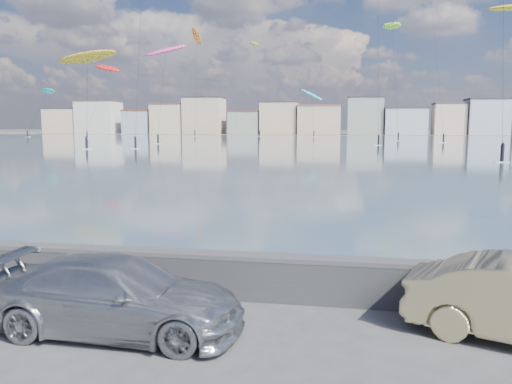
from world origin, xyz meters
TOP-DOWN VIEW (x-y plane):
  - ground at (0.00, 0.00)m, footprint 700.00×700.00m
  - bay_water at (0.00, 91.50)m, footprint 500.00×177.00m
  - far_shore_strip at (0.00, 200.00)m, footprint 500.00×60.00m
  - seawall at (0.00, 2.70)m, footprint 400.00×0.36m
  - far_buildings at (1.31, 186.00)m, footprint 240.79×13.26m
  - car_silver at (-1.02, 0.63)m, footprint 4.79×2.03m
  - kitesurfer_0 at (-26.15, 156.97)m, footprint 6.00×12.67m
  - kitesurfer_4 at (-6.99, 151.41)m, footprint 8.00×10.28m
  - kitesurfer_6 at (-38.82, 70.82)m, footprint 10.22×9.22m
  - kitesurfer_11 at (-45.53, 156.74)m, footprint 3.00×11.40m
  - kitesurfer_12 at (-88.87, 138.24)m, footprint 9.53×13.54m
  - kitesurfer_13 at (14.24, 122.57)m, footprint 7.14×16.18m
  - kitesurfer_15 at (-33.81, 94.26)m, footprint 9.49×11.54m
  - kitesurfer_18 at (-65.10, 131.10)m, footprint 10.56×15.47m

SIDE VIEW (x-z plane):
  - ground at x=0.00m, z-range 0.00..0.00m
  - bay_water at x=0.00m, z-range 0.01..0.01m
  - far_shore_strip at x=0.00m, z-range 0.01..0.01m
  - seawall at x=0.00m, z-range 0.04..1.12m
  - car_silver at x=-1.02m, z-range 0.00..1.38m
  - far_buildings at x=1.31m, z-range -1.27..13.33m
  - kitesurfer_4 at x=-6.99m, z-range 5.20..20.40m
  - kitesurfer_12 at x=-88.87m, z-range 6.44..21.68m
  - kitesurfer_6 at x=-38.82m, z-range 6.39..22.99m
  - kitesurfer_15 at x=-33.81m, z-range 8.38..29.22m
  - kitesurfer_18 at x=-65.10m, z-range 8.86..30.87m
  - kitesurfer_13 at x=14.24m, z-range 12.81..42.22m
  - kitesurfer_0 at x=-26.15m, z-range 13.91..45.01m
  - kitesurfer_11 at x=-45.53m, z-range 14.42..49.77m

